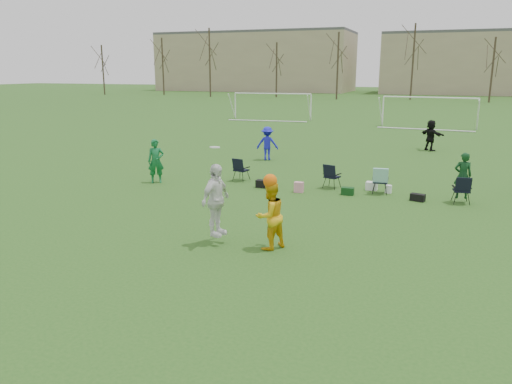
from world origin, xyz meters
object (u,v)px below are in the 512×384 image
at_px(center_contest, 243,207).
at_px(goal_left, 272,99).
at_px(goal_mid, 429,104).
at_px(fielder_black, 431,135).
at_px(fielder_green_near, 156,161).
at_px(fielder_blue, 267,143).

xyz_separation_m(center_contest, goal_left, (-10.47, 33.23, 0.85)).
xyz_separation_m(center_contest, goal_mid, (3.53, 31.23, 0.85)).
bearing_deg(goal_left, center_contest, -77.51).
distance_m(fielder_black, center_contest, 19.25).
xyz_separation_m(fielder_green_near, goal_left, (-4.23, 27.36, 1.02)).
bearing_deg(fielder_black, goal_left, -2.23).
xyz_separation_m(fielder_green_near, center_contest, (6.24, -5.87, 0.17)).
distance_m(fielder_green_near, fielder_blue, 7.14).
distance_m(fielder_black, goal_left, 20.51).
height_order(goal_left, goal_mid, same).
bearing_deg(fielder_blue, goal_mid, -124.15).
bearing_deg(center_contest, goal_mid, 83.56).
relative_size(fielder_black, goal_left, 0.24).
relative_size(center_contest, goal_mid, 0.36).
relative_size(center_contest, goal_left, 0.36).
height_order(fielder_blue, center_contest, center_contest).
xyz_separation_m(fielder_black, goal_mid, (-0.55, 12.42, 1.04)).
relative_size(fielder_green_near, fielder_blue, 1.05).
xyz_separation_m(goal_left, goal_mid, (14.00, -2.00, 0.00)).
bearing_deg(goal_mid, center_contest, -92.44).
height_order(fielder_black, goal_mid, goal_mid).
xyz_separation_m(fielder_black, goal_left, (-14.55, 14.42, 1.04)).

